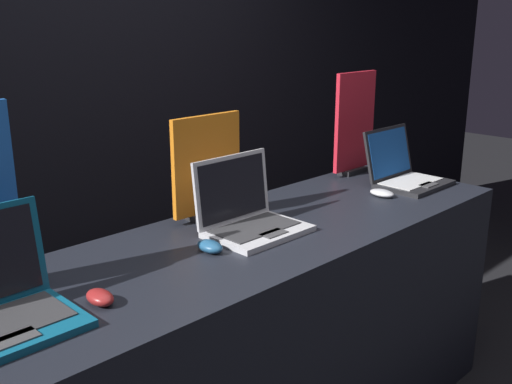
{
  "coord_description": "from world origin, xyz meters",
  "views": [
    {
      "loc": [
        -1.38,
        -1.05,
        1.63
      ],
      "look_at": [
        0.01,
        0.34,
        1.06
      ],
      "focal_mm": 42.0,
      "sensor_mm": 36.0,
      "label": 1
    }
  ],
  "objects": [
    {
      "name": "wall_back",
      "position": [
        0.0,
        1.55,
        1.4
      ],
      "size": [
        8.0,
        0.05,
        2.8
      ],
      "color": "black",
      "rests_on": "ground_plane"
    },
    {
      "name": "display_counter",
      "position": [
        0.0,
        0.34,
        0.45
      ],
      "size": [
        2.29,
        0.68,
        0.91
      ],
      "color": "black",
      "rests_on": "ground_plane"
    },
    {
      "name": "mouse_front",
      "position": [
        -0.66,
        0.25,
        0.93
      ],
      "size": [
        0.06,
        0.1,
        0.04
      ],
      "color": "maroon",
      "rests_on": "display_counter"
    },
    {
      "name": "laptop_middle",
      "position": [
        0.01,
        0.38,
        0.97
      ],
      "size": [
        0.34,
        0.27,
        0.26
      ],
      "color": "#B7B7BC",
      "rests_on": "display_counter"
    },
    {
      "name": "mouse_middle",
      "position": [
        -0.22,
        0.32,
        0.93
      ],
      "size": [
        0.06,
        0.1,
        0.04
      ],
      "color": "navy",
      "rests_on": "display_counter"
    },
    {
      "name": "promo_stand_middle",
      "position": [
        0.01,
        0.6,
        1.09
      ],
      "size": [
        0.31,
        0.07,
        0.39
      ],
      "color": "black",
      "rests_on": "display_counter"
    },
    {
      "name": "laptop_back",
      "position": [
        0.93,
        0.32,
        0.96
      ],
      "size": [
        0.33,
        0.29,
        0.25
      ],
      "color": "black",
      "rests_on": "display_counter"
    },
    {
      "name": "mouse_back",
      "position": [
        0.7,
        0.28,
        0.92
      ],
      "size": [
        0.07,
        0.11,
        0.03
      ],
      "color": "#B2B2B7",
      "rests_on": "display_counter"
    },
    {
      "name": "promo_stand_back",
      "position": [
        0.93,
        0.61,
        1.14
      ],
      "size": [
        0.28,
        0.07,
        0.48
      ],
      "color": "black",
      "rests_on": "display_counter"
    }
  ]
}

